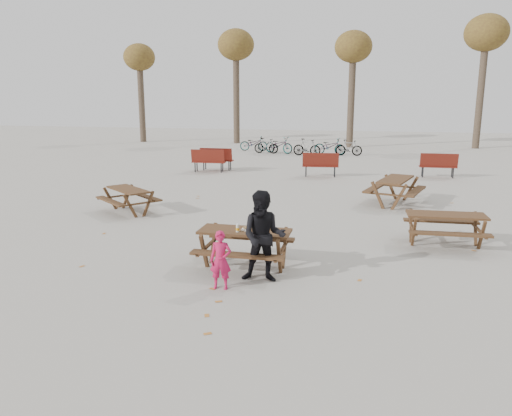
% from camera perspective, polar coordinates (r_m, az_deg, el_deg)
% --- Properties ---
extents(ground, '(80.00, 80.00, 0.00)m').
position_cam_1_polar(ground, '(10.07, -1.27, -6.79)').
color(ground, gray).
rests_on(ground, ground).
extents(main_picnic_table, '(1.80, 1.45, 0.78)m').
position_cam_1_polar(main_picnic_table, '(9.89, -1.29, -3.59)').
color(main_picnic_table, '#3D2216').
rests_on(main_picnic_table, ground).
extents(food_tray, '(0.18, 0.11, 0.03)m').
position_cam_1_polar(food_tray, '(9.79, -1.13, -2.52)').
color(food_tray, white).
rests_on(food_tray, main_picnic_table).
extents(bread_roll, '(0.14, 0.06, 0.05)m').
position_cam_1_polar(bread_roll, '(9.77, -1.13, -2.28)').
color(bread_roll, tan).
rests_on(bread_roll, food_tray).
extents(soda_bottle, '(0.07, 0.07, 0.17)m').
position_cam_1_polar(soda_bottle, '(9.70, -2.12, -2.33)').
color(soda_bottle, silver).
rests_on(soda_bottle, main_picnic_table).
extents(child, '(0.41, 0.30, 1.06)m').
position_cam_1_polar(child, '(8.87, -4.06, -5.97)').
color(child, '#B71646').
rests_on(child, ground).
extents(adult, '(0.88, 0.72, 1.70)m').
position_cam_1_polar(adult, '(9.11, 0.87, -3.29)').
color(adult, black).
rests_on(adult, ground).
extents(picnic_table_east, '(1.79, 1.46, 0.74)m').
position_cam_1_polar(picnic_table_east, '(12.17, 20.80, -2.35)').
color(picnic_table_east, '#3D2216').
rests_on(picnic_table_east, ground).
extents(picnic_table_north, '(2.12, 2.07, 0.71)m').
position_cam_1_polar(picnic_table_north, '(15.05, -14.34, 0.82)').
color(picnic_table_north, '#3D2216').
rests_on(picnic_table_north, ground).
extents(picnic_table_far, '(2.01, 2.26, 0.82)m').
position_cam_1_polar(picnic_table_far, '(16.29, 15.58, 1.84)').
color(picnic_table_far, '#3D2216').
rests_on(picnic_table_far, ground).
extents(park_bench_row, '(11.38, 1.47, 1.03)m').
position_cam_1_polar(park_bench_row, '(21.88, 4.23, 5.25)').
color(park_bench_row, maroon).
rests_on(park_bench_row, ground).
extents(bicycle_row, '(7.48, 2.60, 0.97)m').
position_cam_1_polar(bicycle_row, '(29.56, 4.51, 7.12)').
color(bicycle_row, black).
rests_on(bicycle_row, ground).
extents(tree_row, '(32.17, 3.52, 8.26)m').
position_cam_1_polar(tree_row, '(34.50, 10.92, 17.26)').
color(tree_row, '#382B21').
rests_on(tree_row, ground).
extents(fallen_leaves, '(11.00, 11.00, 0.01)m').
position_cam_1_polar(fallen_leaves, '(12.31, 3.83, -3.13)').
color(fallen_leaves, '#B16B2A').
rests_on(fallen_leaves, ground).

